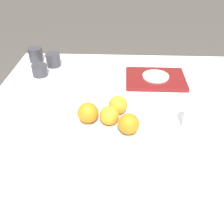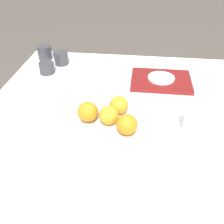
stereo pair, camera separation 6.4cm
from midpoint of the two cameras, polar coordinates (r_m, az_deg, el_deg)
ground_plane at (r=1.80m, az=6.20°, el=-17.85°), size 12.00×12.00×0.00m
table at (r=1.50m, az=7.14°, el=-8.97°), size 1.40×0.92×0.78m
fruit_platter at (r=1.07m, az=1.72°, el=-1.73°), size 0.31×0.31×0.02m
orange_0 at (r=1.08m, az=3.20°, el=1.46°), size 0.08×0.08×0.08m
orange_1 at (r=1.02m, az=1.10°, el=-0.78°), size 0.08×0.08×0.08m
orange_2 at (r=0.98m, az=5.16°, el=-2.84°), size 0.08×0.08×0.08m
orange_3 at (r=1.04m, az=-3.53°, el=-0.01°), size 0.08×0.08×0.08m
water_glass at (r=1.05m, az=18.89°, el=-2.01°), size 0.07×0.07×0.11m
serving_tray at (r=1.38m, az=11.93°, el=6.70°), size 0.30×0.23×0.02m
side_plate at (r=1.37m, az=12.00°, el=7.25°), size 0.14×0.14×0.01m
cup_1 at (r=1.56m, az=-9.84°, el=11.49°), size 0.08×0.08×0.08m
cup_2 at (r=1.64m, az=-13.34°, el=12.48°), size 0.08×0.08×0.08m
cup_3 at (r=1.47m, az=-12.79°, el=9.34°), size 0.08×0.08×0.06m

